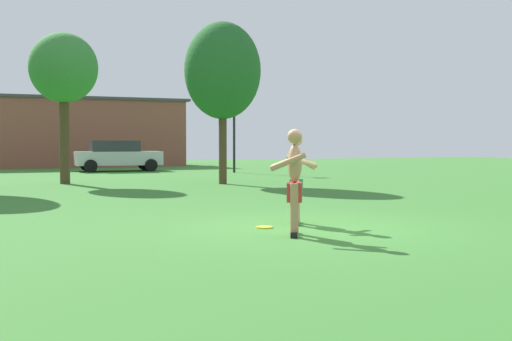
# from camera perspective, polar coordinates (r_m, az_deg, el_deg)

# --- Properties ---
(ground_plane) EXTENTS (80.00, 80.00, 0.00)m
(ground_plane) POSITION_cam_1_polar(r_m,az_deg,el_deg) (11.06, 4.69, -5.23)
(ground_plane) COLOR #38752D
(player_near) EXTENTS (0.73, 0.79, 1.66)m
(player_near) POSITION_cam_1_polar(r_m,az_deg,el_deg) (11.52, 3.71, -0.54)
(player_near) COLOR black
(player_near) RESTS_ON ground_plane
(player_in_red) EXTENTS (0.72, 0.79, 1.71)m
(player_in_red) POSITION_cam_1_polar(r_m,az_deg,el_deg) (10.10, 3.47, -0.84)
(player_in_red) COLOR black
(player_in_red) RESTS_ON ground_plane
(frisbee) EXTENTS (0.30, 0.30, 0.03)m
(frisbee) POSITION_cam_1_polar(r_m,az_deg,el_deg) (11.06, 0.75, -5.16)
(frisbee) COLOR yellow
(frisbee) RESTS_ON ground_plane
(car_silver_near_post) EXTENTS (4.36, 2.16, 1.58)m
(car_silver_near_post) POSITION_cam_1_polar(r_m,az_deg,el_deg) (33.18, -12.44, 1.36)
(car_silver_near_post) COLOR silver
(car_silver_near_post) RESTS_ON ground_plane
(lamp_post) EXTENTS (0.60, 0.24, 4.82)m
(lamp_post) POSITION_cam_1_polar(r_m,az_deg,el_deg) (31.05, -2.00, 5.41)
(lamp_post) COLOR black
(lamp_post) RESTS_ON ground_plane
(outbuilding_behind_lot) EXTENTS (14.26, 5.24, 4.19)m
(outbuilding_behind_lot) POSITION_cam_1_polar(r_m,az_deg,el_deg) (40.61, -16.71, 3.33)
(outbuilding_behind_lot) COLOR brown
(outbuilding_behind_lot) RESTS_ON ground_plane
(tree_left_field) EXTENTS (2.73, 2.73, 5.78)m
(tree_left_field) POSITION_cam_1_polar(r_m,az_deg,el_deg) (22.73, -3.05, 8.97)
(tree_left_field) COLOR #4C3823
(tree_left_field) RESTS_ON ground_plane
(tree_right_field) EXTENTS (2.42, 2.42, 5.41)m
(tree_right_field) POSITION_cam_1_polar(r_m,az_deg,el_deg) (23.78, -17.02, 8.73)
(tree_right_field) COLOR #4C3823
(tree_right_field) RESTS_ON ground_plane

